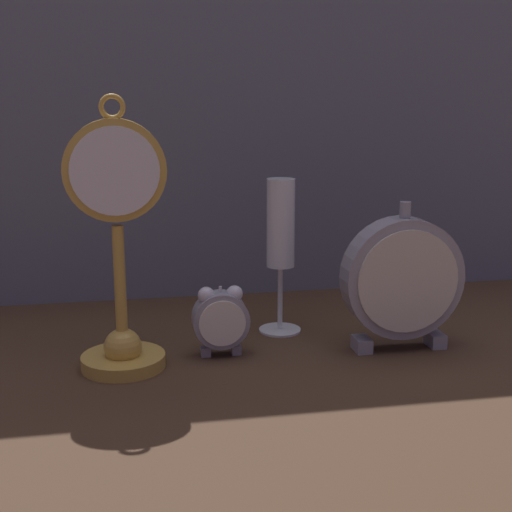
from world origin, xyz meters
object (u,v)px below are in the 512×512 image
object	(u,v)px
alarm_clock_twin_bell	(221,318)
mantel_clock_silver	(402,279)
pocket_watch_on_stand	(119,261)
champagne_flute	(281,236)

from	to	relation	value
alarm_clock_twin_bell	mantel_clock_silver	world-z (taller)	mantel_clock_silver
pocket_watch_on_stand	alarm_clock_twin_bell	size ratio (longest dim) A/B	3.58
pocket_watch_on_stand	alarm_clock_twin_bell	xyz separation A→B (m)	(0.12, 0.02, -0.08)
alarm_clock_twin_bell	champagne_flute	world-z (taller)	champagne_flute
pocket_watch_on_stand	champagne_flute	world-z (taller)	pocket_watch_on_stand
alarm_clock_twin_bell	mantel_clock_silver	size ratio (longest dim) A/B	0.47
champagne_flute	alarm_clock_twin_bell	bearing A→B (deg)	-139.99
pocket_watch_on_stand	mantel_clock_silver	distance (m)	0.36
pocket_watch_on_stand	champagne_flute	bearing A→B (deg)	24.19
mantel_clock_silver	champagne_flute	bearing A→B (deg)	144.60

